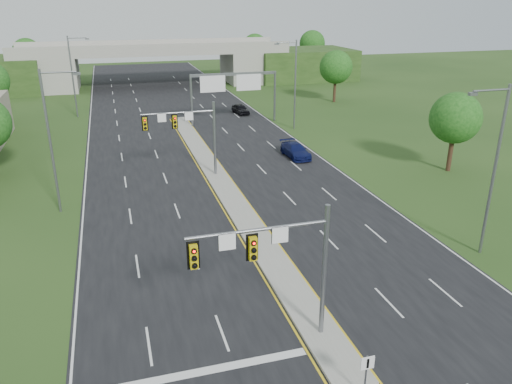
{
  "coord_description": "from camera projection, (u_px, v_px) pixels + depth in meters",
  "views": [
    {
      "loc": [
        -8.9,
        -18.86,
        15.61
      ],
      "look_at": [
        0.26,
        12.31,
        3.0
      ],
      "focal_mm": 35.0,
      "sensor_mm": 36.0,
      "label": 1
    }
  ],
  "objects": [
    {
      "name": "tree_back_b",
      "position": [
        27.0,
        52.0,
        100.63
      ],
      "size": [
        5.6,
        5.6,
        8.32
      ],
      "color": "#382316",
      "rests_on": "ground"
    },
    {
      "name": "road",
      "position": [
        197.0,
        147.0,
        56.16
      ],
      "size": [
        24.0,
        160.0,
        0.02
      ],
      "primitive_type": "cube",
      "color": "black",
      "rests_on": "ground"
    },
    {
      "name": "lightpole_r_far",
      "position": [
        294.0,
        81.0,
        61.92
      ],
      "size": [
        2.85,
        0.25,
        11.0
      ],
      "color": "slate",
      "rests_on": "ground"
    },
    {
      "name": "keep_right_sign",
      "position": [
        367.0,
        370.0,
        20.26
      ],
      "size": [
        0.6,
        0.13,
        2.2
      ],
      "color": "slate",
      "rests_on": "ground"
    },
    {
      "name": "overpass",
      "position": [
        155.0,
        66.0,
        95.12
      ],
      "size": [
        80.0,
        14.0,
        8.1
      ],
      "color": "gray",
      "rests_on": "ground"
    },
    {
      "name": "lane_markings",
      "position": [
        202.0,
        163.0,
        50.55
      ],
      "size": [
        23.72,
        160.0,
        0.01
      ],
      "color": "gold",
      "rests_on": "road"
    },
    {
      "name": "tree_r_mid",
      "position": [
        336.0,
        67.0,
        78.89
      ],
      "size": [
        5.2,
        5.2,
        8.12
      ],
      "color": "#382316",
      "rests_on": "ground"
    },
    {
      "name": "tree_back_c",
      "position": [
        255.0,
        46.0,
        113.24
      ],
      "size": [
        5.6,
        5.6,
        8.32
      ],
      "color": "#382316",
      "rests_on": "ground"
    },
    {
      "name": "lightpole_r_near",
      "position": [
        493.0,
        165.0,
        30.61
      ],
      "size": [
        2.85,
        0.25,
        11.0
      ],
      "color": "slate",
      "rests_on": "ground"
    },
    {
      "name": "lightpole_l_far",
      "position": [
        74.0,
        73.0,
        68.34
      ],
      "size": [
        2.85,
        0.25,
        11.0
      ],
      "color": "slate",
      "rests_on": "ground"
    },
    {
      "name": "ground",
      "position": [
        321.0,
        334.0,
        24.86
      ],
      "size": [
        240.0,
        240.0,
        0.0
      ],
      "primitive_type": "plane",
      "color": "#233E16",
      "rests_on": "ground"
    },
    {
      "name": "sign_gantry",
      "position": [
        233.0,
        84.0,
        64.89
      ],
      "size": [
        11.58,
        0.44,
        6.67
      ],
      "color": "slate",
      "rests_on": "ground"
    },
    {
      "name": "lightpole_l_mid",
      "position": [
        52.0,
        136.0,
        37.04
      ],
      "size": [
        2.85,
        0.25,
        11.0
      ],
      "color": "slate",
      "rests_on": "ground"
    },
    {
      "name": "signal_mast_far",
      "position": [
        190.0,
        128.0,
        44.85
      ],
      "size": [
        6.62,
        0.6,
        7.0
      ],
      "color": "slate",
      "rests_on": "ground"
    },
    {
      "name": "car_far_c",
      "position": [
        241.0,
        109.0,
        72.2
      ],
      "size": [
        2.08,
        4.18,
        1.37
      ],
      "primitive_type": "imported",
      "rotation": [
        0.0,
        0.0,
        0.12
      ],
      "color": "black",
      "rests_on": "road"
    },
    {
      "name": "median",
      "position": [
        220.0,
        181.0,
        45.39
      ],
      "size": [
        2.0,
        54.0,
        0.16
      ],
      "primitive_type": "cube",
      "color": "gray",
      "rests_on": "road"
    },
    {
      "name": "signal_mast_near",
      "position": [
        280.0,
        257.0,
        22.49
      ],
      "size": [
        6.62,
        0.6,
        7.0
      ],
      "color": "slate",
      "rests_on": "ground"
    },
    {
      "name": "tree_back_d",
      "position": [
        312.0,
        43.0,
        116.8
      ],
      "size": [
        6.0,
        6.0,
        8.85
      ],
      "color": "#382316",
      "rests_on": "ground"
    },
    {
      "name": "tree_r_near",
      "position": [
        455.0,
        118.0,
        46.65
      ],
      "size": [
        4.8,
        4.8,
        7.6
      ],
      "color": "#382316",
      "rests_on": "ground"
    },
    {
      "name": "car_far_b",
      "position": [
        296.0,
        150.0,
        52.37
      ],
      "size": [
        2.22,
        5.01,
        1.43
      ],
      "primitive_type": "imported",
      "rotation": [
        0.0,
        0.0,
        0.05
      ],
      "color": "#0B1245",
      "rests_on": "road"
    }
  ]
}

